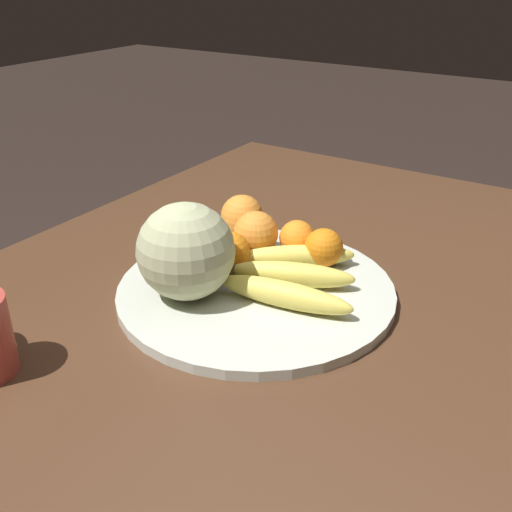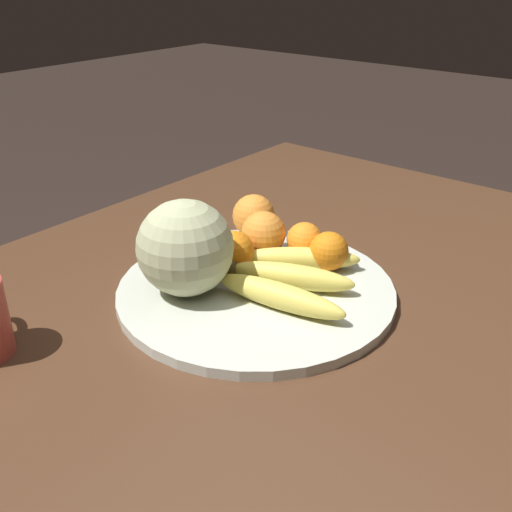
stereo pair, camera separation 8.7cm
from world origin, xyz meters
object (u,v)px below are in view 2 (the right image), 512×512
at_px(orange_mid_center, 263,233).
at_px(produce_tag, 272,278).
at_px(melon, 185,248).
at_px(orange_front_left, 304,240).
at_px(orange_front_right, 329,251).
at_px(orange_back_left, 234,251).
at_px(orange_back_right, 254,216).
at_px(fruit_bowl, 256,290).
at_px(kitchen_table, 299,337).
at_px(banana_bunch, 289,277).

relative_size(orange_mid_center, produce_tag, 0.91).
height_order(melon, produce_tag, melon).
relative_size(orange_front_left, orange_front_right, 0.95).
relative_size(orange_back_left, produce_tag, 0.78).
distance_m(orange_front_left, orange_back_left, 0.12).
bearing_deg(orange_front_right, orange_mid_center, -78.74).
distance_m(orange_mid_center, orange_back_left, 0.07).
relative_size(melon, orange_mid_center, 1.92).
height_order(orange_front_right, produce_tag, orange_front_right).
bearing_deg(orange_front_right, orange_back_left, -50.50).
height_order(orange_back_left, orange_back_right, orange_back_right).
bearing_deg(orange_back_right, orange_front_right, 82.15).
bearing_deg(orange_front_right, fruit_bowl, -25.10).
xyz_separation_m(kitchen_table, orange_mid_center, (-0.03, -0.10, 0.15)).
distance_m(fruit_bowl, melon, 0.13).
bearing_deg(melon, orange_back_right, -167.17).
relative_size(banana_bunch, orange_mid_center, 3.20).
height_order(melon, orange_front_right, melon).
xyz_separation_m(kitchen_table, orange_front_right, (-0.05, 0.02, 0.14)).
bearing_deg(orange_front_right, produce_tag, -30.33).
relative_size(orange_front_left, produce_tag, 0.73).
height_order(orange_mid_center, orange_back_left, orange_mid_center).
height_order(kitchen_table, banana_bunch, banana_bunch).
height_order(fruit_bowl, orange_mid_center, orange_mid_center).
bearing_deg(orange_mid_center, orange_front_left, 120.24).
height_order(orange_front_right, orange_mid_center, orange_mid_center).
bearing_deg(melon, orange_front_left, 161.16).
bearing_deg(orange_back_right, orange_back_left, 25.91).
xyz_separation_m(melon, orange_back_right, (-0.21, -0.05, -0.03)).
bearing_deg(orange_front_left, banana_bunch, 23.12).
xyz_separation_m(orange_back_right, produce_tag, (0.11, 0.12, -0.04)).
height_order(orange_front_left, orange_back_left, orange_back_left).
bearing_deg(banana_bunch, orange_front_left, 90.99).
xyz_separation_m(banana_bunch, produce_tag, (-0.01, -0.04, -0.02)).
relative_size(banana_bunch, orange_front_left, 3.98).
bearing_deg(melon, produce_tag, 145.02).
height_order(fruit_bowl, orange_front_left, orange_front_left).
relative_size(kitchen_table, orange_mid_center, 16.91).
height_order(fruit_bowl, banana_bunch, banana_bunch).
height_order(kitchen_table, produce_tag, produce_tag).
height_order(kitchen_table, fruit_bowl, fruit_bowl).
bearing_deg(banana_bunch, produce_tag, 147.09).
height_order(kitchen_table, orange_back_right, orange_back_right).
relative_size(melon, orange_back_right, 1.89).
height_order(fruit_bowl, orange_back_right, orange_back_right).
xyz_separation_m(orange_front_left, orange_front_right, (0.01, 0.05, 0.00)).
bearing_deg(orange_mid_center, kitchen_table, 74.47).
height_order(fruit_bowl, orange_front_right, orange_front_right).
bearing_deg(kitchen_table, melon, -37.48).
relative_size(orange_front_left, orange_back_left, 0.93).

